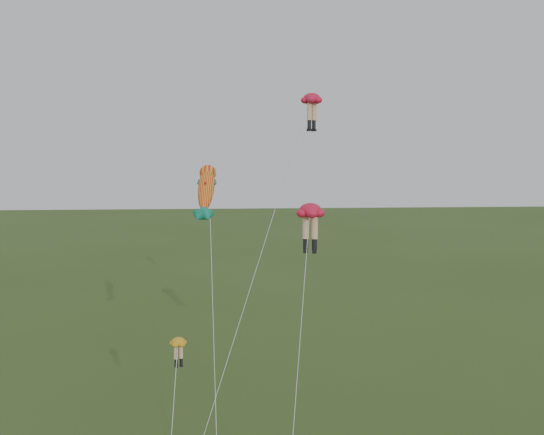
{
  "coord_description": "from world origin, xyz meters",
  "views": [
    {
      "loc": [
        -0.68,
        -25.01,
        15.93
      ],
      "look_at": [
        1.65,
        6.0,
        12.63
      ],
      "focal_mm": 40.0,
      "sensor_mm": 36.0,
      "label": 1
    }
  ],
  "objects": [
    {
      "name": "legs_kite_red_high",
      "position": [
        4.4,
        11.96,
        18.7
      ],
      "size": [
        8.56,
        13.62,
        19.61
      ],
      "rotation": [
        0.0,
        0.0,
        0.69
      ],
      "color": "red",
      "rests_on": "ground"
    },
    {
      "name": "legs_kite_red_mid",
      "position": [
        3.88,
        7.77,
        12.46
      ],
      "size": [
        3.6,
        12.03,
        13.21
      ],
      "rotation": [
        0.0,
        0.0,
        -0.3
      ],
      "color": "red",
      "rests_on": "ground"
    },
    {
      "name": "legs_kite_yellow",
      "position": [
        -2.84,
        0.16,
        7.17
      ],
      "size": [
        1.13,
        3.4,
        8.1
      ],
      "rotation": [
        0.0,
        0.0,
        0.45
      ],
      "color": "gold",
      "rests_on": "ground"
    },
    {
      "name": "fish_kite",
      "position": [
        -1.68,
        5.07,
        14.18
      ],
      "size": [
        1.3,
        8.74,
        15.64
      ],
      "rotation": [
        0.71,
        0.0,
        -0.08
      ],
      "color": "gold",
      "rests_on": "ground"
    }
  ]
}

